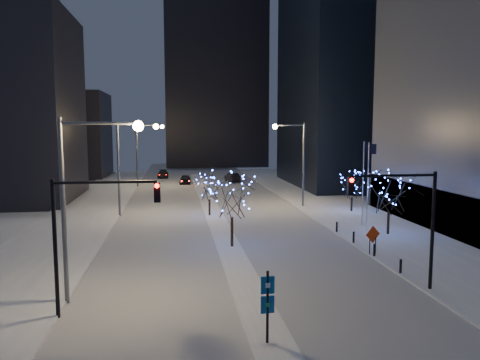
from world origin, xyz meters
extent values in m
plane|color=white|center=(0.00, 0.00, 0.00)|extent=(160.00, 160.00, 0.00)
cube|color=#A3A7B1|center=(0.00, 35.00, 0.01)|extent=(20.00, 130.00, 0.02)
cube|color=white|center=(0.00, 30.00, 0.07)|extent=(2.00, 80.00, 0.15)
cube|color=white|center=(15.00, 20.00, 0.07)|extent=(10.00, 90.00, 0.15)
cube|color=white|center=(-14.00, 20.00, 0.07)|extent=(8.00, 90.00, 0.15)
cube|color=black|center=(-26.00, 70.00, 8.00)|extent=(18.00, 16.00, 16.00)
cube|color=black|center=(6.00, 92.00, 21.00)|extent=(24.00, 14.00, 42.00)
cylinder|color=#595E66|center=(-10.00, 2.00, 5.00)|extent=(0.24, 0.24, 10.00)
cylinder|color=#595E66|center=(-8.00, 2.00, 9.70)|extent=(4.00, 0.16, 0.16)
sphere|color=#FFCD7F|center=(-6.00, 2.00, 9.55)|extent=(0.56, 0.56, 0.56)
cylinder|color=#595E66|center=(-10.00, 27.00, 5.00)|extent=(0.24, 0.24, 10.00)
cylinder|color=#595E66|center=(-8.00, 27.00, 9.70)|extent=(4.00, 0.16, 0.16)
sphere|color=#FFCD7F|center=(-6.00, 27.00, 9.55)|extent=(0.56, 0.56, 0.56)
cylinder|color=#595E66|center=(-10.00, 52.00, 5.00)|extent=(0.24, 0.24, 10.00)
cylinder|color=#595E66|center=(-8.00, 52.00, 9.70)|extent=(4.00, 0.16, 0.16)
sphere|color=#FFCD7F|center=(-6.00, 52.00, 9.55)|extent=(0.56, 0.56, 0.56)
cylinder|color=#595E66|center=(11.00, 30.00, 5.00)|extent=(0.24, 0.24, 10.00)
cylinder|color=#595E66|center=(9.25, 30.00, 9.70)|extent=(3.50, 0.16, 0.16)
sphere|color=#FFCD7F|center=(7.50, 30.00, 9.55)|extent=(0.56, 0.56, 0.56)
cylinder|color=black|center=(-10.00, 0.00, 3.50)|extent=(0.20, 0.20, 7.00)
cylinder|color=black|center=(-7.50, 0.00, 6.80)|extent=(5.00, 0.14, 0.14)
cube|color=black|center=(-5.00, 0.00, 6.25)|extent=(0.32, 0.28, 1.00)
sphere|color=#FF0C05|center=(-5.00, -0.18, 6.60)|extent=(0.22, 0.22, 0.22)
cylinder|color=black|center=(10.50, 1.00, 3.50)|extent=(0.20, 0.20, 7.00)
cylinder|color=black|center=(8.00, 1.00, 6.80)|extent=(5.00, 0.14, 0.14)
cube|color=black|center=(5.50, 1.00, 6.25)|extent=(0.32, 0.28, 1.00)
sphere|color=#FF0C05|center=(5.50, 0.82, 6.60)|extent=(0.22, 0.22, 0.22)
cylinder|color=silver|center=(13.00, 16.00, 4.15)|extent=(0.10, 0.10, 8.00)
cube|color=black|center=(13.35, 16.00, 7.55)|extent=(0.70, 0.03, 0.90)
cylinder|color=silver|center=(13.60, 18.50, 4.15)|extent=(0.10, 0.10, 8.00)
cube|color=black|center=(13.95, 18.50, 7.55)|extent=(0.70, 0.03, 0.90)
cylinder|color=black|center=(10.20, 4.00, 0.60)|extent=(0.16, 0.16, 0.90)
cylinder|color=black|center=(10.20, 8.00, 0.60)|extent=(0.16, 0.16, 0.90)
cylinder|color=black|center=(10.20, 12.00, 0.60)|extent=(0.16, 0.16, 0.90)
cylinder|color=black|center=(10.20, 16.00, 0.60)|extent=(0.16, 0.16, 0.90)
imported|color=black|center=(-2.40, 55.02, 0.74)|extent=(2.06, 4.46, 1.48)
imported|color=black|center=(5.79, 56.56, 0.78)|extent=(2.41, 4.93, 1.56)
imported|color=black|center=(-6.31, 65.18, 0.71)|extent=(2.04, 4.92, 1.42)
cylinder|color=black|center=(0.27, 12.26, 1.32)|extent=(0.22, 0.22, 2.34)
cylinder|color=black|center=(-0.50, 25.52, 1.00)|extent=(0.22, 0.22, 1.70)
cylinder|color=black|center=(14.40, 14.61, 1.12)|extent=(0.22, 0.22, 1.94)
cylinder|color=black|center=(15.43, 25.84, 0.91)|extent=(0.22, 0.22, 1.53)
cylinder|color=black|center=(-0.23, -4.42, 1.68)|extent=(0.12, 0.12, 3.37)
cube|color=#0D5399|center=(-0.23, -4.42, 2.74)|extent=(0.60, 0.12, 0.77)
cube|color=#0D5399|center=(-0.23, -4.42, 1.88)|extent=(0.60, 0.12, 0.77)
cylinder|color=black|center=(10.07, 8.56, 0.78)|extent=(0.07, 0.07, 1.26)
cylinder|color=black|center=(10.53, 8.56, 0.78)|extent=(0.07, 0.07, 1.26)
cube|color=#F8430D|center=(10.30, 8.56, 1.63)|extent=(1.25, 0.42, 1.29)
camera|label=1|loc=(-4.11, -23.51, 9.50)|focal=35.00mm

